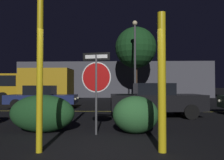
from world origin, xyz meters
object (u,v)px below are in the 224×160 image
object	(u,v)px
stop_sign	(96,77)
yellow_pole_left	(40,68)
hedge_bush_2	(135,115)
delivery_truck	(32,84)
yellow_pole_right	(162,82)
hedge_bush_1	(42,113)
street_lamp	(135,53)
passing_car_2	(155,100)
tree_0	(136,48)
passing_car_1	(42,97)

from	to	relation	value
stop_sign	yellow_pole_left	xyz separation A→B (m)	(-0.96, -1.65, 0.14)
stop_sign	hedge_bush_2	xyz separation A→B (m)	(1.09, 0.21, -1.05)
delivery_truck	yellow_pole_right	bearing A→B (deg)	-147.60
yellow_pole_left	stop_sign	bearing A→B (deg)	59.71
hedge_bush_1	street_lamp	bearing A→B (deg)	72.78
passing_car_2	tree_0	xyz separation A→B (m)	(-0.08, 11.38, 4.27)
passing_car_1	delivery_truck	distance (m)	5.68
hedge_bush_1	tree_0	world-z (taller)	tree_0
passing_car_2	tree_0	distance (m)	12.15
passing_car_1	tree_0	size ratio (longest dim) A/B	0.59
stop_sign	delivery_truck	xyz separation A→B (m)	(-6.66, 11.73, -0.07)
yellow_pole_left	passing_car_2	distance (m)	6.21
passing_car_1	passing_car_2	world-z (taller)	passing_car_2
yellow_pole_left	tree_0	size ratio (longest dim) A/B	0.49
stop_sign	passing_car_1	bearing A→B (deg)	132.52
hedge_bush_1	tree_0	xyz separation A→B (m)	(3.70, 14.75, 4.46)
stop_sign	passing_car_1	size ratio (longest dim) A/B	0.54
stop_sign	tree_0	size ratio (longest dim) A/B	0.32
hedge_bush_2	street_lamp	xyz separation A→B (m)	(0.69, 10.93, 3.43)
hedge_bush_2	passing_car_1	xyz separation A→B (m)	(-5.10, 6.57, 0.15)
hedge_bush_2	yellow_pole_left	bearing A→B (deg)	-137.84
yellow_pole_left	hedge_bush_2	size ratio (longest dim) A/B	2.65
hedge_bush_2	passing_car_1	distance (m)	8.32
delivery_truck	hedge_bush_2	bearing A→B (deg)	-145.31
stop_sign	street_lamp	size ratio (longest dim) A/B	0.35
yellow_pole_right	delivery_truck	bearing A→B (deg)	121.66
street_lamp	hedge_bush_2	bearing A→B (deg)	-93.62
hedge_bush_2	yellow_pole_right	bearing A→B (deg)	-76.36
yellow_pole_left	hedge_bush_1	xyz separation A→B (m)	(-0.63, 1.88, -1.17)
yellow_pole_right	passing_car_2	distance (m)	5.23
stop_sign	yellow_pole_right	world-z (taller)	yellow_pole_right
passing_car_1	street_lamp	distance (m)	7.96
yellow_pole_left	hedge_bush_2	bearing A→B (deg)	42.16
yellow_pole_left	delivery_truck	xyz separation A→B (m)	(-5.70, 13.38, -0.21)
passing_car_1	tree_0	xyz separation A→B (m)	(6.11, 8.20, 4.32)
yellow_pole_right	delivery_truck	xyz separation A→B (m)	(-8.18, 13.26, 0.08)
yellow_pole_left	hedge_bush_1	bearing A→B (deg)	108.54
passing_car_1	street_lamp	xyz separation A→B (m)	(5.79, 4.36, 3.28)
yellow_pole_left	hedge_bush_1	distance (m)	2.31
passing_car_1	street_lamp	world-z (taller)	street_lamp
delivery_truck	stop_sign	bearing A→B (deg)	-149.67
stop_sign	yellow_pole_right	size ratio (longest dim) A/B	0.79
yellow_pole_left	delivery_truck	size ratio (longest dim) A/B	0.54
delivery_truck	tree_0	bearing A→B (deg)	-68.91
passing_car_1	stop_sign	bearing A→B (deg)	27.29
hedge_bush_2	street_lamp	size ratio (longest dim) A/B	0.20
yellow_pole_left	street_lamp	size ratio (longest dim) A/B	0.53
stop_sign	passing_car_2	bearing A→B (deg)	70.69
yellow_pole_right	tree_0	size ratio (longest dim) A/B	0.41
hedge_bush_2	passing_car_2	distance (m)	3.57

